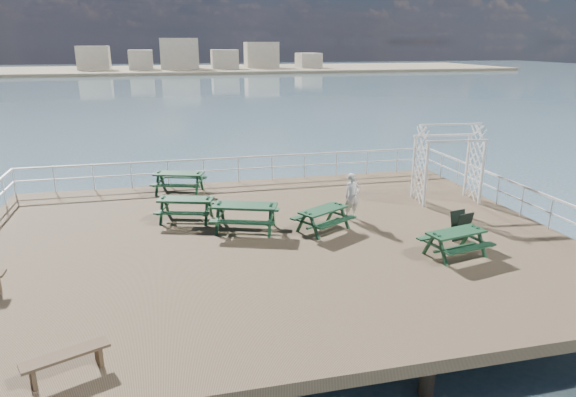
% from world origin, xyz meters
% --- Properties ---
extents(ground, '(18.00, 14.00, 0.30)m').
position_xyz_m(ground, '(0.00, 0.00, -0.15)').
color(ground, brown).
rests_on(ground, ground).
extents(sea_backdrop, '(300.00, 300.00, 9.20)m').
position_xyz_m(sea_backdrop, '(12.54, 134.07, -0.51)').
color(sea_backdrop, '#466575').
rests_on(sea_backdrop, ground).
extents(railing, '(17.77, 13.76, 1.10)m').
position_xyz_m(railing, '(-0.07, 2.57, 0.87)').
color(railing, white).
rests_on(railing, ground).
extents(picnic_table_a, '(2.15, 1.92, 0.88)m').
position_xyz_m(picnic_table_a, '(-2.44, 2.25, 0.56)').
color(picnic_table_a, '#163C1D').
rests_on(picnic_table_a, ground).
extents(picnic_table_b, '(2.30, 2.06, 0.93)m').
position_xyz_m(picnic_table_b, '(-2.55, 5.69, 0.60)').
color(picnic_table_b, '#163C1D').
rests_on(picnic_table_b, ground).
extents(picnic_table_c, '(2.12, 2.00, 0.82)m').
position_xyz_m(picnic_table_c, '(1.77, 0.26, 0.52)').
color(picnic_table_c, '#163C1D').
rests_on(picnic_table_c, ground).
extents(picnic_table_d, '(2.42, 2.18, 0.97)m').
position_xyz_m(picnic_table_d, '(-0.65, 0.85, 0.62)').
color(picnic_table_d, '#163C1D').
rests_on(picnic_table_d, ground).
extents(picnic_table_e, '(1.93, 1.68, 0.82)m').
position_xyz_m(picnic_table_e, '(4.77, -2.56, 0.53)').
color(picnic_table_e, '#163C1D').
rests_on(picnic_table_e, ground).
extents(flat_bench_far, '(1.54, 0.93, 0.44)m').
position_xyz_m(flat_bench_far, '(-4.96, -5.80, 0.33)').
color(flat_bench_far, brown).
rests_on(flat_bench_far, ground).
extents(trellis_arbor, '(2.47, 1.48, 2.93)m').
position_xyz_m(trellis_arbor, '(7.23, 2.28, 1.30)').
color(trellis_arbor, white).
rests_on(trellis_arbor, ground).
extents(sandwich_board, '(0.65, 0.54, 0.93)m').
position_xyz_m(sandwich_board, '(5.55, -1.55, 0.45)').
color(sandwich_board, black).
rests_on(sandwich_board, ground).
extents(person, '(0.65, 0.50, 1.59)m').
position_xyz_m(person, '(3.04, 1.11, 0.79)').
color(person, silver).
rests_on(person, ground).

